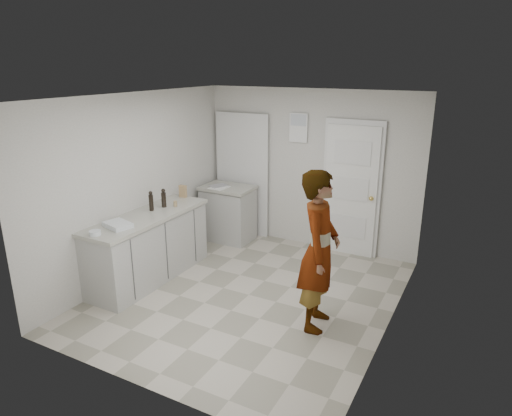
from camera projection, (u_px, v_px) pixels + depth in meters
The scene contains 12 objects.
ground at pixel (249, 295), 5.90m from camera, with size 4.00×4.00×0.00m, color gray.
room_shell at pixel (298, 183), 7.30m from camera, with size 4.00×4.00×4.00m.
main_counter at pixel (149, 249), 6.25m from camera, with size 0.64×1.96×0.93m.
side_counter at pixel (228, 215), 7.63m from camera, with size 0.84×0.61×0.93m.
person at pixel (319, 251), 4.97m from camera, with size 0.66×0.44×1.81m, color silver.
cake_mix_box at pixel (183, 191), 6.85m from camera, with size 0.11×0.05×0.19m, color #9C744E.
spice_jar at pixel (175, 204), 6.43m from camera, with size 0.05×0.05×0.08m, color tan.
oil_cruet_a at pixel (164, 198), 6.38m from camera, with size 0.07×0.07×0.27m.
oil_cruet_b at pixel (151, 201), 6.22m from camera, with size 0.06×0.06×0.28m.
baking_dish at pixel (118, 225), 5.63m from camera, with size 0.39×0.32×0.06m.
egg_bowl at pixel (95, 233), 5.37m from camera, with size 0.14×0.14×0.05m.
papers at pixel (219, 187), 7.40m from camera, with size 0.24×0.31×0.01m, color white.
Camera 1 is at (2.56, -4.61, 2.87)m, focal length 32.00 mm.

